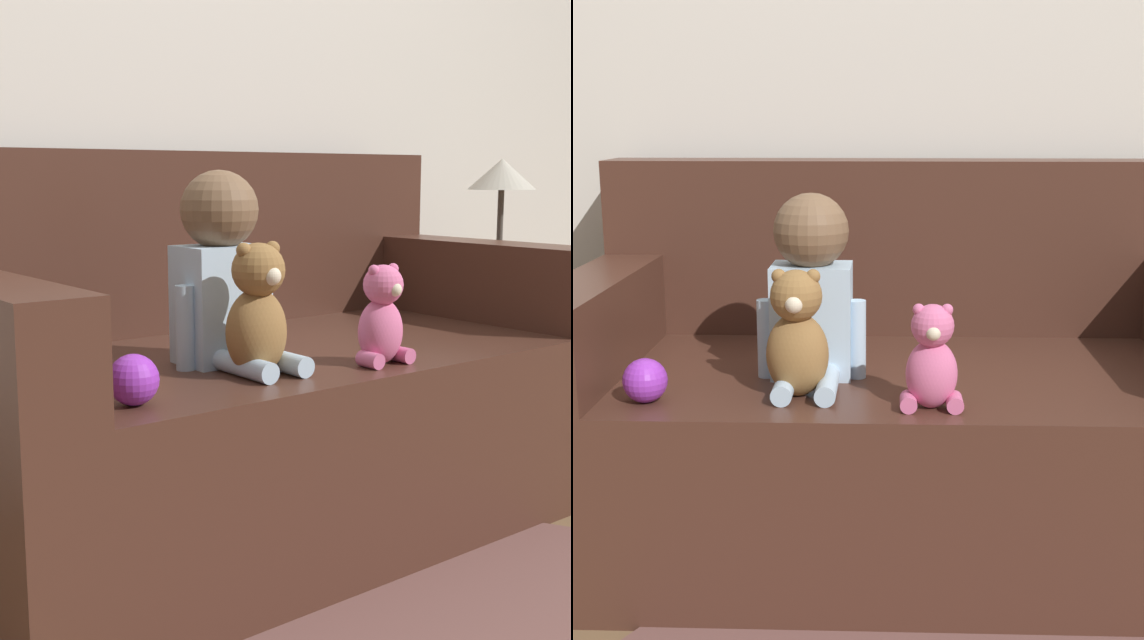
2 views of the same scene
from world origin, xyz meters
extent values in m
plane|color=brown|center=(0.00, 0.00, 0.00)|extent=(12.00, 12.00, 0.00)
cube|color=silver|center=(0.00, 0.53, 1.30)|extent=(8.00, 0.05, 2.60)
cube|color=#47281E|center=(0.00, 0.00, 0.23)|extent=(1.62, 0.89, 0.47)
cube|color=#47281E|center=(0.00, 0.36, 0.71)|extent=(1.62, 0.18, 0.48)
cube|color=#47281E|center=(-0.73, 0.00, 0.58)|extent=(0.16, 0.89, 0.22)
cube|color=silver|center=(-0.21, -0.11, 0.60)|extent=(0.18, 0.14, 0.26)
sphere|color=brown|center=(-0.21, -0.11, 0.81)|extent=(0.17, 0.17, 0.17)
cylinder|color=silver|center=(-0.26, -0.26, 0.49)|extent=(0.05, 0.18, 0.05)
cylinder|color=silver|center=(-0.17, -0.26, 0.49)|extent=(0.05, 0.18, 0.05)
cylinder|color=silver|center=(-0.32, -0.13, 0.56)|extent=(0.04, 0.04, 0.18)
cylinder|color=silver|center=(-0.11, -0.13, 0.56)|extent=(0.04, 0.04, 0.18)
ellipsoid|color=olive|center=(-0.23, -0.27, 0.56)|extent=(0.14, 0.11, 0.18)
sphere|color=olive|center=(-0.23, -0.27, 0.69)|extent=(0.11, 0.11, 0.11)
sphere|color=olive|center=(-0.27, -0.27, 0.73)|extent=(0.03, 0.03, 0.03)
sphere|color=olive|center=(-0.19, -0.27, 0.73)|extent=(0.03, 0.03, 0.03)
sphere|color=beige|center=(-0.23, -0.32, 0.68)|extent=(0.04, 0.04, 0.04)
ellipsoid|color=#DB6699|center=(0.05, -0.34, 0.54)|extent=(0.11, 0.09, 0.15)
sphere|color=#DB6699|center=(0.05, -0.35, 0.65)|extent=(0.09, 0.09, 0.09)
sphere|color=#DB6699|center=(0.03, -0.35, 0.68)|extent=(0.02, 0.02, 0.02)
sphere|color=#DB6699|center=(0.08, -0.35, 0.68)|extent=(0.02, 0.02, 0.02)
sphere|color=beige|center=(0.05, -0.38, 0.64)|extent=(0.03, 0.03, 0.03)
cylinder|color=#DB6699|center=(0.01, -0.36, 0.49)|extent=(0.04, 0.06, 0.04)
cylinder|color=#DB6699|center=(0.10, -0.36, 0.49)|extent=(0.04, 0.06, 0.04)
sphere|color=purple|center=(-0.55, -0.32, 0.52)|extent=(0.09, 0.09, 0.09)
camera|label=1|loc=(-1.30, -1.73, 0.88)|focal=50.00mm
camera|label=2|loc=(-0.03, -2.11, 1.07)|focal=50.00mm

